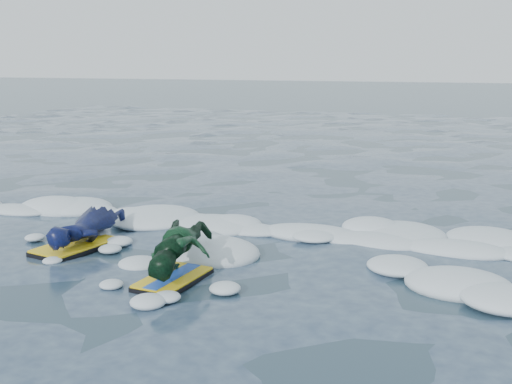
{
  "coord_description": "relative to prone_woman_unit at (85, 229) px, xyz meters",
  "views": [
    {
      "loc": [
        3.38,
        -6.46,
        2.3
      ],
      "look_at": [
        0.55,
        1.6,
        0.52
      ],
      "focal_mm": 45.0,
      "sensor_mm": 36.0,
      "label": 1
    }
  ],
  "objects": [
    {
      "name": "ground",
      "position": [
        1.2,
        -0.14,
        -0.21
      ],
      "size": [
        120.0,
        120.0,
        0.0
      ],
      "primitive_type": "plane",
      "color": "#162F36",
      "rests_on": "ground"
    },
    {
      "name": "prone_child_unit",
      "position": [
        1.65,
        -0.69,
        0.07
      ],
      "size": [
        0.89,
        1.46,
        0.54
      ],
      "rotation": [
        0.0,
        0.0,
        1.47
      ],
      "color": "black",
      "rests_on": "ground"
    },
    {
      "name": "foam_band",
      "position": [
        1.2,
        0.9,
        -0.21
      ],
      "size": [
        12.0,
        3.1,
        0.3
      ],
      "primitive_type": null,
      "color": "silver",
      "rests_on": "ground"
    },
    {
      "name": "prone_woman_unit",
      "position": [
        0.0,
        0.0,
        0.0
      ],
      "size": [
        0.77,
        1.63,
        0.41
      ],
      "rotation": [
        0.0,
        0.0,
        1.37
      ],
      "color": "black",
      "rests_on": "ground"
    }
  ]
}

